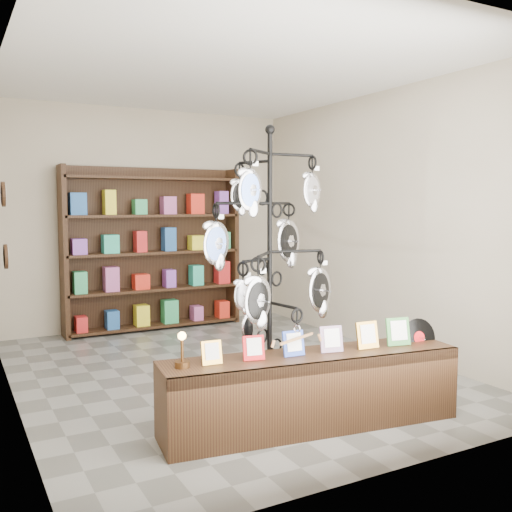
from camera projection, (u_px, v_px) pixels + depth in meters
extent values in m
plane|color=slate|center=(226.00, 371.00, 5.84)|extent=(5.00, 5.00, 0.00)
plane|color=#B8AA94|center=(148.00, 219.00, 7.90)|extent=(4.00, 0.00, 4.00)
plane|color=#B8AA94|center=(398.00, 237.00, 3.52)|extent=(4.00, 0.00, 4.00)
plane|color=#B8AA94|center=(9.00, 229.00, 4.76)|extent=(0.00, 5.00, 5.00)
plane|color=#B8AA94|center=(380.00, 222.00, 6.65)|extent=(0.00, 5.00, 5.00)
plane|color=white|center=(225.00, 71.00, 5.57)|extent=(5.00, 5.00, 0.00)
cylinder|color=black|center=(269.00, 418.00, 4.52)|extent=(0.60, 0.60, 0.03)
cylinder|color=black|center=(270.00, 279.00, 4.41)|extent=(0.05, 0.05, 2.25)
sphere|color=black|center=(270.00, 130.00, 4.31)|extent=(0.07, 0.07, 0.07)
ellipsoid|color=silver|center=(248.00, 328.00, 4.61)|extent=(0.12, 0.08, 0.24)
cube|color=#A77145|center=(297.00, 339.00, 4.20)|extent=(0.40, 0.19, 0.04)
cube|color=black|center=(312.00, 391.00, 4.34)|extent=(2.38, 0.78, 0.57)
cube|color=gold|center=(212.00, 353.00, 4.03)|extent=(0.15, 0.07, 0.17)
cube|color=red|center=(254.00, 348.00, 4.14)|extent=(0.16, 0.08, 0.18)
cube|color=#263FA5|center=(293.00, 343.00, 4.25)|extent=(0.18, 0.08, 0.19)
cube|color=#E54C33|center=(331.00, 339.00, 4.37)|extent=(0.19, 0.08, 0.20)
cube|color=gold|center=(367.00, 335.00, 4.48)|extent=(0.20, 0.09, 0.21)
cube|color=#337233|center=(398.00, 332.00, 4.58)|extent=(0.21, 0.09, 0.22)
cylinder|color=black|center=(419.00, 338.00, 4.72)|extent=(0.32, 0.11, 0.31)
cylinder|color=red|center=(419.00, 338.00, 4.72)|extent=(0.11, 0.04, 0.11)
cylinder|color=#4E3016|center=(182.00, 364.00, 3.96)|extent=(0.11, 0.11, 0.04)
cylinder|color=#4E3016|center=(182.00, 351.00, 3.95)|extent=(0.02, 0.02, 0.15)
sphere|color=#FFBF59|center=(182.00, 336.00, 3.94)|extent=(0.06, 0.06, 0.06)
cube|color=black|center=(150.00, 248.00, 7.88)|extent=(2.40, 0.04, 2.20)
cube|color=black|center=(64.00, 252.00, 7.18)|extent=(0.06, 0.36, 2.20)
cube|color=black|center=(232.00, 246.00, 8.30)|extent=(0.06, 0.36, 2.20)
cube|color=black|center=(155.00, 325.00, 7.84)|extent=(2.36, 0.36, 0.04)
cube|color=black|center=(154.00, 289.00, 7.79)|extent=(2.36, 0.36, 0.03)
cube|color=black|center=(154.00, 252.00, 7.75)|extent=(2.36, 0.36, 0.04)
cube|color=black|center=(153.00, 216.00, 7.70)|extent=(2.36, 0.36, 0.04)
cube|color=black|center=(153.00, 178.00, 7.66)|extent=(2.36, 0.36, 0.04)
cylinder|color=black|center=(3.00, 194.00, 5.45)|extent=(0.03, 0.24, 0.24)
cylinder|color=black|center=(6.00, 257.00, 5.50)|extent=(0.03, 0.24, 0.24)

